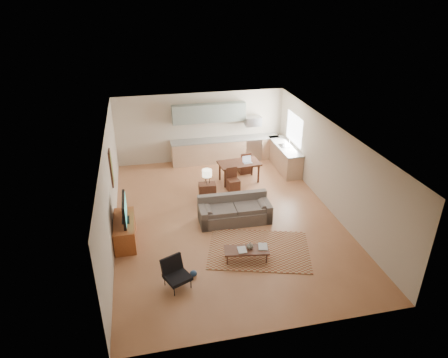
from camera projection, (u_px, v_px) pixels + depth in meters
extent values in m
plane|color=#A06440|center=(226.00, 217.00, 12.07)|extent=(9.00, 9.00, 0.00)
plane|color=white|center=(226.00, 133.00, 10.87)|extent=(9.00, 9.00, 0.00)
plane|color=#BAAC96|center=(201.00, 127.00, 15.41)|extent=(6.50, 0.00, 6.50)
plane|color=#BAAC96|center=(278.00, 280.00, 7.53)|extent=(6.50, 0.00, 6.50)
plane|color=#BAAC96|center=(110.00, 189.00, 10.85)|extent=(0.00, 9.00, 9.00)
plane|color=#BAAC96|center=(331.00, 167.00, 12.09)|extent=(0.00, 9.00, 9.00)
cube|color=#A5A8AD|center=(252.00, 148.00, 15.91)|extent=(0.62, 0.62, 0.90)
cube|color=#A5A8AD|center=(253.00, 121.00, 15.44)|extent=(0.62, 0.40, 0.35)
cube|color=gray|center=(209.00, 113.00, 15.05)|extent=(2.80, 0.34, 0.70)
cube|color=white|center=(294.00, 129.00, 14.62)|extent=(0.02, 1.40, 1.05)
cube|color=brown|center=(259.00, 250.00, 10.59)|extent=(3.04, 2.49, 0.02)
imported|color=maroon|center=(238.00, 250.00, 10.00)|extent=(0.24, 0.31, 0.03)
imported|color=navy|center=(258.00, 247.00, 10.15)|extent=(0.37, 0.42, 0.02)
imported|color=black|center=(250.00, 245.00, 10.07)|extent=(0.20, 0.20, 0.18)
imported|color=#FDECC8|center=(284.00, 144.00, 14.70)|extent=(0.10, 0.10, 0.19)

